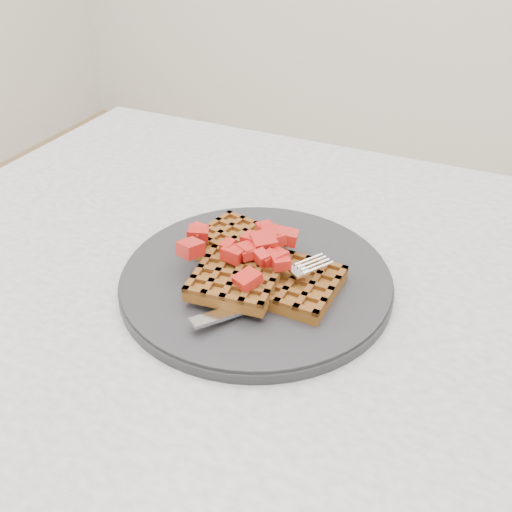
{
  "coord_description": "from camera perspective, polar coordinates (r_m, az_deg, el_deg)",
  "views": [
    {
      "loc": [
        0.13,
        -0.5,
        1.15
      ],
      "look_at": [
        -0.1,
        -0.02,
        0.79
      ],
      "focal_mm": 40.0,
      "sensor_mm": 36.0,
      "label": 1
    }
  ],
  "objects": [
    {
      "name": "waffles",
      "position": [
        0.64,
        -0.13,
        -1.11
      ],
      "size": [
        0.2,
        0.18,
        0.03
      ],
      "color": "brown",
      "rests_on": "plate"
    },
    {
      "name": "plate",
      "position": [
        0.66,
        -0.0,
        -2.3
      ],
      "size": [
        0.31,
        0.31,
        0.02
      ],
      "primitive_type": "cylinder",
      "color": "#232326",
      "rests_on": "table"
    },
    {
      "name": "strawberry_pile",
      "position": [
        0.63,
        0.0,
        1.05
      ],
      "size": [
        0.15,
        0.15,
        0.02
      ],
      "primitive_type": null,
      "color": "#990605",
      "rests_on": "waffles"
    },
    {
      "name": "fork",
      "position": [
        0.61,
        1.73,
        -3.9
      ],
      "size": [
        0.12,
        0.16,
        0.02
      ],
      "primitive_type": null,
      "rotation": [
        0.0,
        0.0,
        -0.56
      ],
      "color": "silver",
      "rests_on": "plate"
    },
    {
      "name": "table",
      "position": [
        0.73,
        7.75,
        -10.98
      ],
      "size": [
        1.2,
        0.8,
        0.75
      ],
      "color": "silver",
      "rests_on": "ground"
    }
  ]
}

